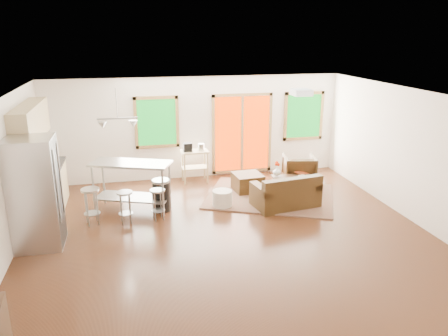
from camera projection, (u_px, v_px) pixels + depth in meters
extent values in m
cube|color=#32190D|center=(227.00, 233.00, 8.27)|extent=(7.50, 7.00, 0.02)
cube|color=white|center=(228.00, 95.00, 7.49)|extent=(7.50, 7.00, 0.02)
cube|color=white|center=(196.00, 128.00, 11.15)|extent=(7.50, 0.02, 2.60)
cube|color=white|center=(3.00, 183.00, 7.09)|extent=(0.02, 7.00, 2.60)
cube|color=white|center=(412.00, 155.00, 8.67)|extent=(0.02, 7.00, 2.60)
cube|color=white|center=(303.00, 263.00, 4.61)|extent=(7.50, 0.02, 2.60)
cube|color=#0C5615|center=(157.00, 122.00, 10.83)|extent=(0.94, 0.02, 1.14)
cube|color=olive|center=(156.00, 98.00, 10.65)|extent=(1.10, 0.05, 0.08)
cube|color=olive|center=(158.00, 146.00, 11.01)|extent=(1.10, 0.05, 0.08)
cube|color=olive|center=(136.00, 123.00, 10.72)|extent=(0.08, 0.05, 1.30)
cube|color=olive|center=(177.00, 121.00, 10.94)|extent=(0.08, 0.05, 1.30)
cube|color=#B12500|center=(242.00, 134.00, 11.41)|extent=(1.44, 0.02, 1.94)
cube|color=olive|center=(243.00, 95.00, 11.11)|extent=(1.60, 0.05, 0.08)
cube|color=olive|center=(242.00, 170.00, 11.71)|extent=(1.60, 0.05, 0.08)
cube|color=olive|center=(214.00, 135.00, 11.25)|extent=(0.08, 0.05, 2.10)
cube|color=olive|center=(270.00, 132.00, 11.57)|extent=(0.08, 0.05, 2.10)
cube|color=olive|center=(242.00, 134.00, 11.41)|extent=(0.08, 0.05, 1.94)
cube|color=#0C5615|center=(304.00, 116.00, 11.65)|extent=(0.94, 0.02, 1.14)
cube|color=olive|center=(305.00, 93.00, 11.47)|extent=(1.10, 0.05, 0.08)
cube|color=olive|center=(302.00, 138.00, 11.83)|extent=(1.10, 0.05, 0.08)
cube|color=olive|center=(286.00, 117.00, 11.55)|extent=(0.08, 0.05, 1.30)
cube|color=olive|center=(321.00, 115.00, 11.76)|extent=(0.08, 0.05, 1.30)
cube|color=#52613F|center=(270.00, 196.00, 10.10)|extent=(3.46, 3.14, 0.03)
cube|color=black|center=(285.00, 198.00, 9.49)|extent=(1.48, 0.97, 0.38)
cube|color=black|center=(293.00, 186.00, 9.12)|extent=(1.39, 0.39, 0.35)
cube|color=black|center=(261.00, 190.00, 9.21)|extent=(0.30, 0.80, 0.15)
cube|color=black|center=(309.00, 183.00, 9.62)|extent=(0.30, 0.80, 0.15)
cube|color=black|center=(272.00, 188.00, 9.36)|extent=(0.64, 0.58, 0.11)
cube|color=black|center=(297.00, 185.00, 9.57)|extent=(0.64, 0.58, 0.11)
cube|color=#322113|center=(293.00, 178.00, 10.26)|extent=(0.99, 0.66, 0.04)
cube|color=#322113|center=(278.00, 189.00, 10.08)|extent=(0.06, 0.06, 0.34)
cube|color=#322113|center=(311.00, 188.00, 10.16)|extent=(0.06, 0.06, 0.34)
cube|color=#322113|center=(274.00, 184.00, 10.47)|extent=(0.06, 0.06, 0.34)
cube|color=#322113|center=(306.00, 182.00, 10.55)|extent=(0.06, 0.06, 0.34)
imported|color=black|center=(299.00, 168.00, 10.91)|extent=(0.90, 0.86, 0.79)
cube|color=black|center=(248.00, 183.00, 10.39)|extent=(0.69, 0.69, 0.43)
cylinder|color=beige|center=(222.00, 199.00, 9.46)|extent=(0.51, 0.51, 0.37)
imported|color=silver|center=(277.00, 171.00, 10.31)|extent=(0.20, 0.21, 0.19)
sphere|color=#BD2000|center=(278.00, 165.00, 10.29)|extent=(0.08, 0.08, 0.07)
sphere|color=#BD2000|center=(276.00, 164.00, 10.23)|extent=(0.08, 0.08, 0.07)
sphere|color=#BD2000|center=(277.00, 163.00, 10.29)|extent=(0.08, 0.08, 0.07)
imported|color=maroon|center=(298.00, 169.00, 10.36)|extent=(0.21, 0.10, 0.28)
cube|color=tan|center=(46.00, 194.00, 8.99)|extent=(0.60, 2.20, 0.90)
cube|color=black|center=(43.00, 172.00, 8.85)|extent=(0.64, 2.24, 0.04)
cube|color=tan|center=(30.00, 123.00, 8.52)|extent=(0.36, 2.20, 0.70)
cylinder|color=#B7BABC|center=(38.00, 175.00, 8.35)|extent=(0.12, 0.12, 0.18)
cube|color=black|center=(46.00, 161.00, 9.19)|extent=(0.22, 0.18, 0.20)
cube|color=#B7BABC|center=(35.00, 193.00, 7.51)|extent=(0.79, 0.77, 1.96)
cube|color=gray|center=(58.00, 192.00, 7.59)|extent=(0.02, 0.72, 1.92)
cylinder|color=gray|center=(57.00, 187.00, 7.33)|extent=(0.03, 0.03, 1.31)
cylinder|color=gray|center=(60.00, 178.00, 7.77)|extent=(0.03, 0.03, 1.31)
cube|color=#B7BABC|center=(131.00, 163.00, 9.08)|extent=(1.78, 1.23, 0.04)
cube|color=gray|center=(133.00, 197.00, 9.30)|extent=(1.65, 1.10, 0.03)
cylinder|color=gray|center=(94.00, 189.00, 9.11)|extent=(0.06, 0.06, 1.00)
cylinder|color=gray|center=(163.00, 193.00, 8.89)|extent=(0.06, 0.06, 1.00)
cylinder|color=gray|center=(104.00, 181.00, 9.59)|extent=(0.06, 0.06, 1.00)
cylinder|color=gray|center=(170.00, 185.00, 9.36)|extent=(0.06, 0.06, 1.00)
imported|color=white|center=(140.00, 165.00, 9.04)|extent=(0.13, 0.12, 0.11)
cylinder|color=#B7BABC|center=(90.00, 190.00, 8.45)|extent=(0.42, 0.42, 0.04)
cylinder|color=gray|center=(96.00, 205.00, 8.68)|extent=(0.03, 0.03, 0.70)
cylinder|color=gray|center=(86.00, 207.00, 8.60)|extent=(0.03, 0.03, 0.70)
cylinder|color=gray|center=(88.00, 210.00, 8.44)|extent=(0.03, 0.03, 0.70)
cylinder|color=gray|center=(98.00, 208.00, 8.52)|extent=(0.03, 0.03, 0.70)
cylinder|color=gray|center=(92.00, 213.00, 8.60)|extent=(0.38, 0.38, 0.02)
cylinder|color=#B7BABC|center=(124.00, 193.00, 8.54)|extent=(0.35, 0.35, 0.04)
cylinder|color=gray|center=(129.00, 206.00, 8.73)|extent=(0.02, 0.02, 0.62)
cylinder|color=gray|center=(121.00, 207.00, 8.68)|extent=(0.02, 0.02, 0.62)
cylinder|color=gray|center=(122.00, 210.00, 8.53)|extent=(0.02, 0.02, 0.62)
cylinder|color=gray|center=(130.00, 209.00, 8.58)|extent=(0.02, 0.02, 0.62)
cylinder|color=gray|center=(126.00, 213.00, 8.66)|extent=(0.31, 0.31, 0.01)
cylinder|color=#B7BABC|center=(157.00, 190.00, 8.69)|extent=(0.35, 0.35, 0.04)
cylinder|color=gray|center=(161.00, 203.00, 8.88)|extent=(0.03, 0.03, 0.61)
cylinder|color=gray|center=(153.00, 205.00, 8.82)|extent=(0.03, 0.03, 0.61)
cylinder|color=gray|center=(155.00, 207.00, 8.68)|extent=(0.03, 0.03, 0.61)
cylinder|color=gray|center=(163.00, 206.00, 8.74)|extent=(0.03, 0.03, 0.61)
cylinder|color=gray|center=(158.00, 210.00, 8.81)|extent=(0.32, 0.32, 0.01)
cylinder|color=black|center=(161.00, 196.00, 9.22)|extent=(0.42, 0.42, 0.64)
cylinder|color=#B7BABC|center=(161.00, 181.00, 9.12)|extent=(0.44, 0.44, 0.05)
cube|color=tan|center=(195.00, 152.00, 10.87)|extent=(0.68, 0.45, 0.04)
cube|color=tan|center=(195.00, 167.00, 11.00)|extent=(0.64, 0.42, 0.03)
cube|color=tan|center=(185.00, 169.00, 10.76)|extent=(0.04, 0.04, 0.81)
cube|color=tan|center=(207.00, 168.00, 10.90)|extent=(0.04, 0.04, 0.81)
cube|color=tan|center=(182.00, 165.00, 11.08)|extent=(0.04, 0.04, 0.81)
cube|color=tan|center=(205.00, 164.00, 11.22)|extent=(0.04, 0.04, 0.81)
cube|color=black|center=(188.00, 147.00, 10.80)|extent=(0.22, 0.20, 0.21)
cylinder|color=#B7BABC|center=(201.00, 147.00, 10.88)|extent=(0.16, 0.16, 0.17)
cube|color=white|center=(301.00, 92.00, 8.41)|extent=(0.35, 0.35, 0.12)
cylinder|color=gray|center=(116.00, 103.00, 8.58)|extent=(0.02, 0.02, 0.60)
cube|color=gray|center=(118.00, 118.00, 8.67)|extent=(0.80, 0.04, 0.03)
cone|color=#B7BABC|center=(102.00, 125.00, 8.64)|extent=(0.18, 0.18, 0.14)
cone|color=#B7BABC|center=(133.00, 124.00, 8.77)|extent=(0.18, 0.18, 0.14)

